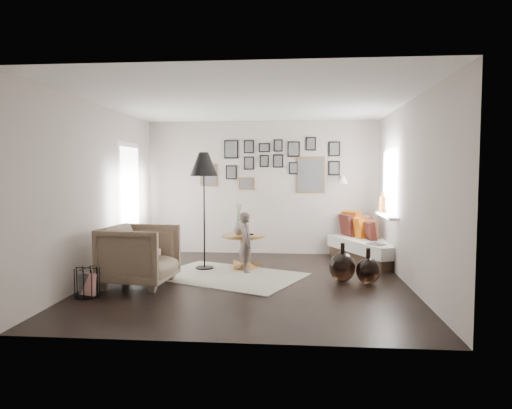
# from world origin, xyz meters

# --- Properties ---
(ground) EXTENTS (4.80, 4.80, 0.00)m
(ground) POSITION_xyz_m (0.00, 0.00, 0.00)
(ground) COLOR black
(ground) RESTS_ON ground
(wall_back) EXTENTS (4.50, 0.00, 4.50)m
(wall_back) POSITION_xyz_m (0.00, 2.40, 1.30)
(wall_back) COLOR #A99D94
(wall_back) RESTS_ON ground
(wall_front) EXTENTS (4.50, 0.00, 4.50)m
(wall_front) POSITION_xyz_m (0.00, -2.40, 1.30)
(wall_front) COLOR #A99D94
(wall_front) RESTS_ON ground
(wall_left) EXTENTS (0.00, 4.80, 4.80)m
(wall_left) POSITION_xyz_m (-2.25, 0.00, 1.30)
(wall_left) COLOR #A99D94
(wall_left) RESTS_ON ground
(wall_right) EXTENTS (0.00, 4.80, 4.80)m
(wall_right) POSITION_xyz_m (2.25, 0.00, 1.30)
(wall_right) COLOR #A99D94
(wall_right) RESTS_ON ground
(ceiling) EXTENTS (4.80, 4.80, 0.00)m
(ceiling) POSITION_xyz_m (0.00, 0.00, 2.60)
(ceiling) COLOR white
(ceiling) RESTS_ON wall_back
(door_left) EXTENTS (0.00, 2.14, 2.14)m
(door_left) POSITION_xyz_m (-2.23, 1.20, 1.05)
(door_left) COLOR white
(door_left) RESTS_ON wall_left
(window_right) EXTENTS (0.15, 1.32, 1.30)m
(window_right) POSITION_xyz_m (2.18, 1.34, 0.93)
(window_right) COLOR white
(window_right) RESTS_ON wall_right
(gallery_wall) EXTENTS (2.74, 0.03, 1.08)m
(gallery_wall) POSITION_xyz_m (0.29, 2.38, 1.74)
(gallery_wall) COLOR brown
(gallery_wall) RESTS_ON wall_back
(wall_sconce) EXTENTS (0.18, 0.36, 0.16)m
(wall_sconce) POSITION_xyz_m (1.55, 2.13, 1.46)
(wall_sconce) COLOR white
(wall_sconce) RESTS_ON wall_back
(rug) EXTENTS (2.58, 2.25, 0.01)m
(rug) POSITION_xyz_m (-0.37, 0.32, 0.01)
(rug) COLOR beige
(rug) RESTS_ON ground
(pedestal_table) EXTENTS (0.72, 0.72, 0.56)m
(pedestal_table) POSITION_xyz_m (-0.20, 0.96, 0.26)
(pedestal_table) COLOR brown
(pedestal_table) RESTS_ON ground
(vase) EXTENTS (0.20, 0.20, 0.51)m
(vase) POSITION_xyz_m (-0.28, 0.98, 0.72)
(vase) COLOR black
(vase) RESTS_ON pedestal_table
(candles) EXTENTS (0.12, 0.12, 0.27)m
(candles) POSITION_xyz_m (-0.09, 0.96, 0.69)
(candles) COLOR black
(candles) RESTS_ON pedestal_table
(daybed) EXTENTS (1.43, 1.92, 0.87)m
(daybed) POSITION_xyz_m (2.00, 1.76, 0.28)
(daybed) COLOR black
(daybed) RESTS_ON ground
(magazine_on_daybed) EXTENTS (0.31, 0.33, 0.01)m
(magazine_on_daybed) POSITION_xyz_m (2.00, 1.12, 0.41)
(magazine_on_daybed) COLOR black
(magazine_on_daybed) RESTS_ON daybed
(armchair) EXTENTS (1.02, 0.99, 0.86)m
(armchair) POSITION_xyz_m (-1.53, -0.32, 0.43)
(armchair) COLOR brown
(armchair) RESTS_ON ground
(armchair_cushion) EXTENTS (0.43, 0.44, 0.18)m
(armchair_cushion) POSITION_xyz_m (-1.50, -0.27, 0.48)
(armchair_cushion) COLOR white
(armchair_cushion) RESTS_ON armchair
(floor_lamp) EXTENTS (0.45, 0.45, 1.92)m
(floor_lamp) POSITION_xyz_m (-0.83, 0.83, 1.66)
(floor_lamp) COLOR black
(floor_lamp) RESTS_ON ground
(magazine_basket) EXTENTS (0.34, 0.34, 0.38)m
(magazine_basket) POSITION_xyz_m (-2.00, -0.98, 0.19)
(magazine_basket) COLOR black
(magazine_basket) RESTS_ON ground
(demijohn_large) EXTENTS (0.38, 0.38, 0.57)m
(demijohn_large) POSITION_xyz_m (1.35, 0.12, 0.22)
(demijohn_large) COLOR black
(demijohn_large) RESTS_ON ground
(demijohn_small) EXTENTS (0.34, 0.34, 0.52)m
(demijohn_small) POSITION_xyz_m (1.70, 0.00, 0.20)
(demijohn_small) COLOR black
(demijohn_small) RESTS_ON ground
(child) EXTENTS (0.32, 0.40, 0.97)m
(child) POSITION_xyz_m (-0.12, 0.63, 0.48)
(child) COLOR #544542
(child) RESTS_ON ground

